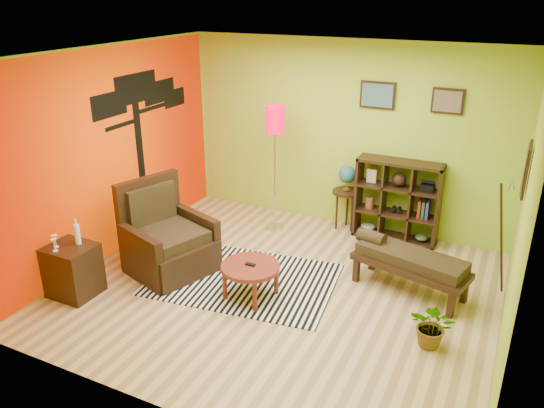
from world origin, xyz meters
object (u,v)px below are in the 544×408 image
at_px(side_cabinet, 73,270).
at_px(globe_table, 347,182).
at_px(coffee_table, 250,270).
at_px(floor_lamp, 275,131).
at_px(bench, 408,260).
at_px(armchair, 167,244).
at_px(potted_plant, 432,330).
at_px(cube_shelf, 398,201).

xyz_separation_m(side_cabinet, globe_table, (2.33, 3.21, 0.44)).
height_order(coffee_table, side_cabinet, side_cabinet).
height_order(coffee_table, floor_lamp, floor_lamp).
height_order(floor_lamp, bench, floor_lamp).
height_order(armchair, potted_plant, armchair).
distance_m(floor_lamp, globe_table, 1.32).
bearing_deg(potted_plant, globe_table, 126.34).
distance_m(side_cabinet, bench, 4.01).
height_order(coffee_table, globe_table, globe_table).
distance_m(armchair, side_cabinet, 1.19).
relative_size(armchair, side_cabinet, 1.29).
bearing_deg(floor_lamp, cube_shelf, 14.29).
bearing_deg(side_cabinet, coffee_table, 23.86).
distance_m(globe_table, potted_plant, 2.99).
height_order(side_cabinet, potted_plant, side_cabinet).
xyz_separation_m(armchair, globe_table, (1.69, 2.20, 0.41)).
distance_m(floor_lamp, potted_plant, 3.57).
distance_m(side_cabinet, globe_table, 3.99).
distance_m(floor_lamp, bench, 2.65).
relative_size(coffee_table, cube_shelf, 0.58).
relative_size(side_cabinet, potted_plant, 1.94).
height_order(side_cabinet, cube_shelf, cube_shelf).
bearing_deg(coffee_table, bench, 30.54).
relative_size(side_cabinet, bench, 0.65).
relative_size(floor_lamp, cube_shelf, 1.59).
bearing_deg(armchair, floor_lamp, 67.19).
bearing_deg(coffee_table, cube_shelf, 63.33).
bearing_deg(floor_lamp, bench, -22.59).
bearing_deg(floor_lamp, coffee_table, -72.79).
bearing_deg(side_cabinet, bench, 27.01).
height_order(coffee_table, cube_shelf, cube_shelf).
xyz_separation_m(side_cabinet, potted_plant, (4.07, 0.84, -0.13)).
relative_size(coffee_table, globe_table, 0.69).
bearing_deg(side_cabinet, potted_plant, 11.71).
xyz_separation_m(globe_table, potted_plant, (1.74, -2.37, -0.58)).
xyz_separation_m(coffee_table, potted_plant, (2.12, -0.02, -0.18)).
distance_m(armchair, globe_table, 2.81).
xyz_separation_m(floor_lamp, globe_table, (0.97, 0.47, -0.77)).
distance_m(bench, potted_plant, 1.12).
height_order(floor_lamp, cube_shelf, floor_lamp).
bearing_deg(bench, cube_shelf, 108.60).
distance_m(side_cabinet, potted_plant, 4.16).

